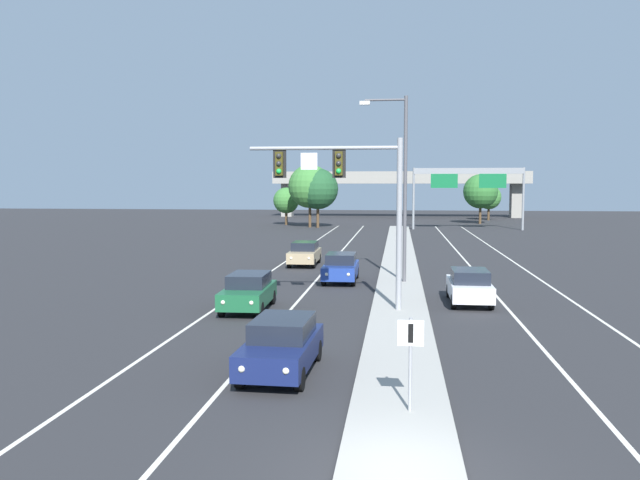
% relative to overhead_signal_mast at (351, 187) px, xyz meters
% --- Properties ---
extents(ground_plane, '(260.00, 260.00, 0.00)m').
position_rel_overhead_signal_mast_xyz_m(ground_plane, '(2.08, -15.80, -5.30)').
color(ground_plane, '#28282B').
extents(median_island, '(2.40, 110.00, 0.15)m').
position_rel_overhead_signal_mast_xyz_m(median_island, '(2.08, 2.20, -5.22)').
color(median_island, '#9E9B93').
rests_on(median_island, ground).
extents(lane_stripe_oncoming_center, '(0.14, 100.00, 0.01)m').
position_rel_overhead_signal_mast_xyz_m(lane_stripe_oncoming_center, '(-2.62, 9.20, -5.29)').
color(lane_stripe_oncoming_center, silver).
rests_on(lane_stripe_oncoming_center, ground).
extents(lane_stripe_receding_center, '(0.14, 100.00, 0.01)m').
position_rel_overhead_signal_mast_xyz_m(lane_stripe_receding_center, '(6.78, 9.20, -5.29)').
color(lane_stripe_receding_center, silver).
rests_on(lane_stripe_receding_center, ground).
extents(edge_stripe_left, '(0.14, 100.00, 0.01)m').
position_rel_overhead_signal_mast_xyz_m(edge_stripe_left, '(-5.92, 9.20, -5.29)').
color(edge_stripe_left, silver).
rests_on(edge_stripe_left, ground).
extents(edge_stripe_right, '(0.14, 100.00, 0.01)m').
position_rel_overhead_signal_mast_xyz_m(edge_stripe_right, '(10.08, 9.20, -5.29)').
color(edge_stripe_right, silver).
rests_on(edge_stripe_right, ground).
extents(overhead_signal_mast, '(6.46, 0.44, 7.20)m').
position_rel_overhead_signal_mast_xyz_m(overhead_signal_mast, '(0.00, 0.00, 0.00)').
color(overhead_signal_mast, gray).
rests_on(overhead_signal_mast, median_island).
extents(median_sign_post, '(0.60, 0.10, 2.20)m').
position_rel_overhead_signal_mast_xyz_m(median_sign_post, '(2.30, -12.55, -3.71)').
color(median_sign_post, gray).
rests_on(median_sign_post, median_island).
extents(street_lamp_median, '(2.58, 0.28, 10.00)m').
position_rel_overhead_signal_mast_xyz_m(street_lamp_median, '(2.11, 8.20, 0.50)').
color(street_lamp_median, '#4C4C51').
rests_on(street_lamp_median, median_island).
extents(car_oncoming_navy, '(1.93, 4.51, 1.58)m').
position_rel_overhead_signal_mast_xyz_m(car_oncoming_navy, '(-1.30, -9.33, -4.48)').
color(car_oncoming_navy, '#141E4C').
rests_on(car_oncoming_navy, ground).
extents(car_oncoming_green, '(1.92, 4.51, 1.58)m').
position_rel_overhead_signal_mast_xyz_m(car_oncoming_green, '(-4.43, -0.07, -4.48)').
color(car_oncoming_green, '#195633').
rests_on(car_oncoming_green, ground).
extents(car_oncoming_blue, '(1.85, 4.48, 1.58)m').
position_rel_overhead_signal_mast_xyz_m(car_oncoming_blue, '(-1.18, 8.67, -4.48)').
color(car_oncoming_blue, navy).
rests_on(car_oncoming_blue, ground).
extents(car_oncoming_tan, '(1.85, 4.48, 1.58)m').
position_rel_overhead_signal_mast_xyz_m(car_oncoming_tan, '(-4.27, 15.91, -4.48)').
color(car_oncoming_tan, tan).
rests_on(car_oncoming_tan, ground).
extents(car_receding_white, '(1.85, 4.48, 1.58)m').
position_rel_overhead_signal_mast_xyz_m(car_receding_white, '(5.23, 2.64, -4.48)').
color(car_receding_white, silver).
rests_on(car_receding_white, ground).
extents(highway_sign_gantry, '(13.28, 0.42, 7.50)m').
position_rel_overhead_signal_mast_xyz_m(highway_sign_gantry, '(10.28, 53.20, 0.87)').
color(highway_sign_gantry, gray).
rests_on(highway_sign_gantry, ground).
extents(overpass_bridge, '(42.40, 6.40, 7.65)m').
position_rel_overhead_signal_mast_xyz_m(overpass_bridge, '(2.08, 84.04, 0.49)').
color(overpass_bridge, gray).
rests_on(overpass_bridge, ground).
extents(tree_far_left_b, '(3.51, 3.51, 5.08)m').
position_rel_overhead_signal_mast_xyz_m(tree_far_left_b, '(-13.17, 60.16, -1.99)').
color(tree_far_left_b, '#4C3823').
rests_on(tree_far_left_b, ground).
extents(tree_far_right_a, '(4.79, 4.79, 6.93)m').
position_rel_overhead_signal_mast_xyz_m(tree_far_right_a, '(13.26, 65.65, -0.77)').
color(tree_far_right_a, '#4C3823').
rests_on(tree_far_right_a, ground).
extents(tree_far_right_b, '(3.75, 3.75, 5.43)m').
position_rel_overhead_signal_mast_xyz_m(tree_far_right_b, '(15.72, 75.57, -1.75)').
color(tree_far_right_b, '#4C3823').
rests_on(tree_far_right_b, ground).
extents(tree_far_left_c, '(5.52, 5.52, 7.99)m').
position_rel_overhead_signal_mast_xyz_m(tree_far_left_c, '(-9.27, 55.31, -0.07)').
color(tree_far_left_c, '#4C3823').
rests_on(tree_far_left_c, ground).
extents(tree_far_left_a, '(5.20, 5.20, 7.52)m').
position_rel_overhead_signal_mast_xyz_m(tree_far_left_a, '(-8.22, 55.06, -0.38)').
color(tree_far_left_a, '#4C3823').
rests_on(tree_far_left_a, ground).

